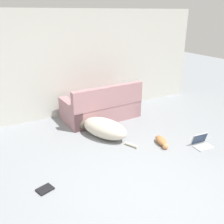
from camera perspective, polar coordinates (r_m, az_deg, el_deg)
The scene contains 7 objects.
ground_plane at distance 3.62m, azimuth 9.09°, elevation -18.94°, with size 20.00×20.00×0.00m, color gray.
wall_back at distance 5.94m, azimuth -10.67°, elevation 10.48°, with size 7.21×0.06×2.44m.
couch at distance 5.86m, azimuth -2.45°, elevation 1.01°, with size 1.77×1.00×0.86m.
dog at distance 5.03m, azimuth -2.16°, elevation -3.65°, with size 0.87×1.42×0.39m.
cat at distance 4.88m, azimuth 11.31°, elevation -6.57°, with size 0.26×0.53×0.13m.
laptop_open at distance 5.02m, azimuth 19.69°, elevation -6.49°, with size 0.36×0.30×0.23m.
book_black at distance 3.83m, azimuth -15.07°, elevation -16.69°, with size 0.26×0.23×0.02m.
Camera 1 is at (-1.75, -2.13, 2.35)m, focal length 40.00 mm.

